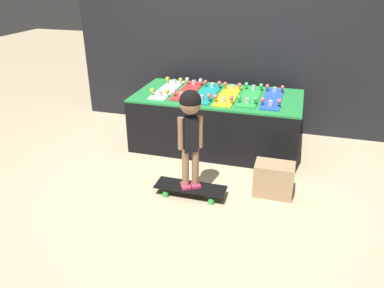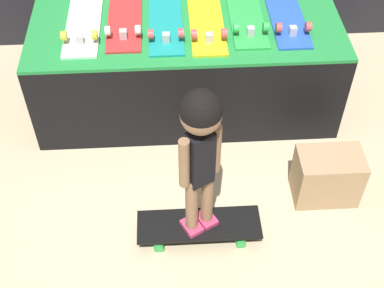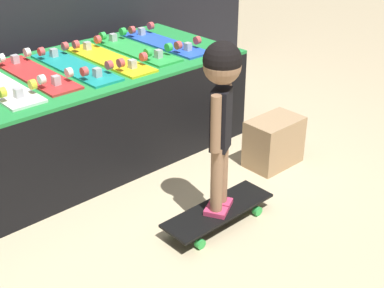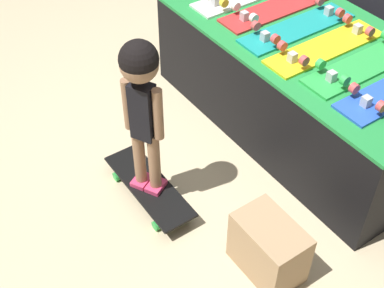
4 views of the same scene
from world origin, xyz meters
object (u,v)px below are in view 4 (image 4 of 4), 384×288
skateboard_teal_on_rack (297,27)px  child (141,92)px  skateboard_on_floor (149,187)px  skateboard_red_on_rack (276,7)px  skateboard_green_on_rack (364,64)px  skateboard_yellow_on_rack (325,46)px  storage_box (269,248)px

skateboard_teal_on_rack → child: child is taller
skateboard_on_floor → child: (-0.00, -0.00, 0.64)m
skateboard_on_floor → skateboard_red_on_rack: bearing=107.7°
skateboard_green_on_rack → skateboard_on_floor: 1.31m
skateboard_red_on_rack → skateboard_yellow_on_rack: (0.47, -0.06, 0.00)m
skateboard_yellow_on_rack → skateboard_teal_on_rack: bearing=176.6°
storage_box → skateboard_on_floor: bearing=-162.3°
child → skateboard_red_on_rack: bearing=79.3°
skateboard_teal_on_rack → skateboard_red_on_rack: bearing=169.3°
skateboard_red_on_rack → skateboard_on_floor: bearing=-72.3°
skateboard_on_floor → skateboard_teal_on_rack: bearing=96.7°
skateboard_green_on_rack → child: size_ratio=0.83×
storage_box → skateboard_teal_on_rack: bearing=133.8°
skateboard_green_on_rack → storage_box: size_ratio=2.14×
skateboard_red_on_rack → skateboard_green_on_rack: size_ratio=1.00×
skateboard_teal_on_rack → skateboard_on_floor: (0.13, -1.10, -0.55)m
skateboard_red_on_rack → skateboard_yellow_on_rack: same height
skateboard_green_on_rack → skateboard_on_floor: size_ratio=1.16×
skateboard_teal_on_rack → skateboard_on_floor: size_ratio=1.16×
storage_box → skateboard_red_on_rack: bearing=139.5°
skateboard_yellow_on_rack → storage_box: (0.60, -0.86, -0.47)m
skateboard_teal_on_rack → child: (0.13, -1.10, 0.10)m
skateboard_red_on_rack → child: 1.21m
skateboard_red_on_rack → skateboard_teal_on_rack: bearing=-10.7°
skateboard_red_on_rack → skateboard_teal_on_rack: size_ratio=1.00×
skateboard_teal_on_rack → skateboard_yellow_on_rack: 0.24m
skateboard_red_on_rack → skateboard_teal_on_rack: same height
storage_box → child: bearing=-162.3°
skateboard_green_on_rack → skateboard_on_floor: (-0.34, -1.13, -0.55)m
skateboard_teal_on_rack → skateboard_green_on_rack: size_ratio=1.00×
skateboard_teal_on_rack → skateboard_on_floor: bearing=-83.3°
skateboard_yellow_on_rack → child: 1.10m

